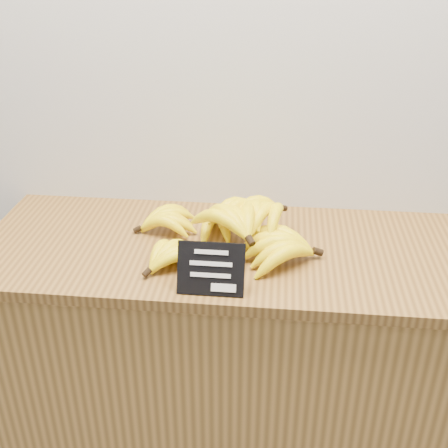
# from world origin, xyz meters

# --- Properties ---
(counter) EXTENTS (1.39, 0.50, 0.90)m
(counter) POSITION_xyz_m (-0.04, 2.75, 0.45)
(counter) COLOR #A77936
(counter) RESTS_ON ground
(counter_top) EXTENTS (1.33, 0.54, 0.03)m
(counter_top) POSITION_xyz_m (-0.04, 2.75, 0.92)
(counter_top) COLOR brown
(counter_top) RESTS_ON counter
(chalkboard_sign) EXTENTS (0.16, 0.05, 0.12)m
(chalkboard_sign) POSITION_xyz_m (-0.06, 2.54, 0.99)
(chalkboard_sign) COLOR black
(chalkboard_sign) RESTS_ON counter_top
(banana_pile) EXTENTS (0.51, 0.34, 0.12)m
(banana_pile) POSITION_xyz_m (-0.03, 2.74, 0.99)
(banana_pile) COLOR #FFEE0A
(banana_pile) RESTS_ON counter_top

